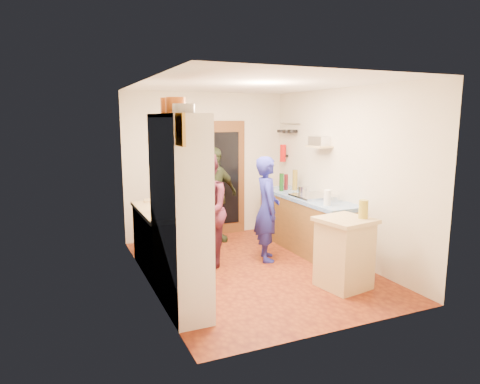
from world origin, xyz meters
TOP-DOWN VIEW (x-y plane):
  - floor at (0.00, 0.00)m, footprint 3.00×4.00m
  - ceiling at (0.00, 0.00)m, footprint 3.00×4.00m
  - wall_back at (0.00, 2.01)m, footprint 3.00×0.02m
  - wall_front at (0.00, -2.01)m, footprint 3.00×0.02m
  - wall_left at (-1.51, 0.00)m, footprint 0.02×4.00m
  - wall_right at (1.51, 0.00)m, footprint 0.02×4.00m
  - door_frame at (0.25, 1.97)m, footprint 0.95×0.06m
  - door_glass at (0.25, 1.94)m, footprint 0.70×0.02m
  - hutch_body at (-1.30, -0.80)m, footprint 0.40×1.20m
  - hutch_top_shelf at (-1.30, -0.80)m, footprint 0.40×1.14m
  - plate_stack at (-1.30, -1.07)m, footprint 0.23×0.23m
  - orange_pot_a at (-1.30, -0.75)m, footprint 0.22×0.22m
  - orange_pot_b at (-1.30, -0.48)m, footprint 0.20×0.20m
  - left_counter_base at (-1.20, 0.45)m, footprint 0.60×1.40m
  - left_counter_top at (-1.20, 0.45)m, footprint 0.64×1.44m
  - toaster at (-1.15, 0.02)m, footprint 0.28×0.22m
  - kettle at (-1.25, 0.24)m, footprint 0.19×0.19m
  - orange_bowl at (-1.12, 0.66)m, footprint 0.23×0.23m
  - chopping_board at (-1.18, 1.07)m, footprint 0.33×0.26m
  - right_counter_base at (1.20, 0.50)m, footprint 0.60×2.20m
  - right_counter_top at (1.20, 0.50)m, footprint 0.62×2.22m
  - hob at (1.20, 0.35)m, footprint 0.55×0.58m
  - pot_on_hob at (1.15, 0.53)m, footprint 0.18×0.18m
  - bottle_a at (1.05, 1.09)m, footprint 0.09×0.09m
  - bottle_b at (1.18, 1.16)m, footprint 0.09×0.09m
  - bottle_c at (1.31, 1.08)m, footprint 0.10×0.10m
  - paper_towel at (1.05, -0.27)m, footprint 0.10×0.10m
  - mixing_bowl at (1.30, -0.05)m, footprint 0.24×0.24m
  - island_base at (0.77, -1.07)m, footprint 0.63×0.63m
  - island_top at (0.77, -1.07)m, footprint 0.71×0.71m
  - cutting_board at (0.71, -1.03)m, footprint 0.39×0.33m
  - oil_jar at (0.97, -1.16)m, footprint 0.14×0.14m
  - pan_rail at (1.46, 1.52)m, footprint 0.02×0.65m
  - pan_hang_a at (1.40, 1.35)m, footprint 0.18×0.18m
  - pan_hang_b at (1.40, 1.55)m, footprint 0.16×0.16m
  - pan_hang_c at (1.40, 1.75)m, footprint 0.17×0.17m
  - wall_shelf at (1.37, 0.45)m, footprint 0.26×0.42m
  - radio at (1.37, 0.45)m, footprint 0.27×0.33m
  - ext_bracket at (1.47, 1.70)m, footprint 0.06×0.10m
  - fire_extinguisher at (1.41, 1.70)m, footprint 0.11×0.11m
  - picture_frame at (-1.48, -1.55)m, footprint 0.03×0.25m
  - person_hob at (0.39, 0.27)m, footprint 0.54×0.67m
  - person_left at (-0.56, 0.40)m, footprint 0.82×0.95m
  - person_back at (-0.04, 1.54)m, footprint 1.05×0.63m

SIDE VIEW (x-z plane):
  - floor at x=0.00m, z-range -0.02..0.00m
  - right_counter_base at x=1.20m, z-range 0.00..0.84m
  - left_counter_base at x=-1.20m, z-range 0.00..0.85m
  - island_base at x=0.77m, z-range 0.00..0.86m
  - person_hob at x=0.39m, z-range 0.00..1.59m
  - person_back at x=-0.04m, z-range 0.00..1.67m
  - person_left at x=-0.56m, z-range 0.00..1.67m
  - right_counter_top at x=1.20m, z-range 0.84..0.90m
  - left_counter_top at x=-1.20m, z-range 0.85..0.90m
  - island_top at x=0.77m, z-range 0.86..0.91m
  - cutting_board at x=0.71m, z-range 0.89..0.91m
  - chopping_board at x=-1.18m, z-range 0.90..0.92m
  - hob at x=1.20m, z-range 0.90..0.94m
  - orange_bowl at x=-1.12m, z-range 0.90..0.98m
  - mixing_bowl at x=1.30m, z-range 0.90..0.99m
  - kettle at x=-1.25m, z-range 0.90..1.08m
  - toaster at x=-1.15m, z-range 0.90..1.09m
  - pot_on_hob at x=1.15m, z-range 0.94..1.06m
  - paper_towel at x=1.05m, z-range 0.90..1.13m
  - oil_jar at x=0.97m, z-range 0.91..1.14m
  - bottle_b at x=1.18m, z-range 0.90..1.18m
  - door_frame at x=0.25m, z-range 0.00..2.10m
  - door_glass at x=0.25m, z-range 0.20..1.90m
  - bottle_a at x=1.05m, z-range 0.90..1.21m
  - bottle_c at x=1.31m, z-range 0.90..1.26m
  - hutch_body at x=-1.30m, z-range 0.00..2.20m
  - wall_back at x=0.00m, z-range 0.00..2.60m
  - wall_front at x=0.00m, z-range 0.00..2.60m
  - wall_left at x=-1.51m, z-range 0.00..2.60m
  - wall_right at x=1.51m, z-range 0.00..2.60m
  - ext_bracket at x=1.47m, z-range 1.43..1.47m
  - fire_extinguisher at x=1.41m, z-range 1.34..1.66m
  - wall_shelf at x=1.37m, z-range 1.69..1.71m
  - radio at x=1.37m, z-range 1.72..1.86m
  - pan_hang_b at x=1.40m, z-range 1.88..1.92m
  - pan_hang_c at x=1.40m, z-range 1.89..1.93m
  - pan_hang_a at x=1.40m, z-range 1.90..1.94m
  - pan_rail at x=1.46m, z-range 2.04..2.06m
  - picture_frame at x=-1.48m, z-range 1.90..2.20m
  - hutch_top_shelf at x=-1.30m, z-range 2.16..2.20m
  - plate_stack at x=-1.30m, z-range 2.20..2.30m
  - orange_pot_a at x=-1.30m, z-range 2.20..2.37m
  - orange_pot_b at x=-1.30m, z-range 2.20..2.38m
  - ceiling at x=0.00m, z-range 2.60..2.62m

